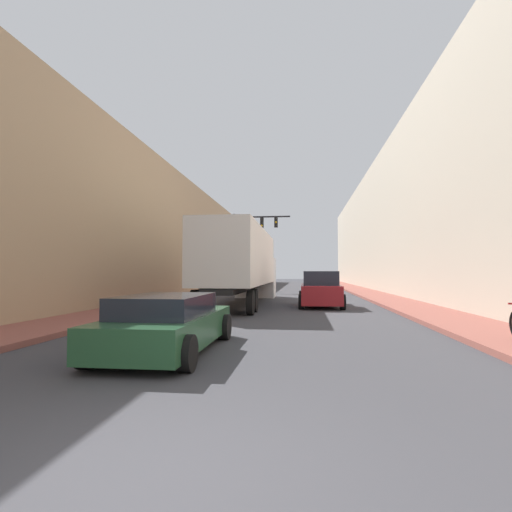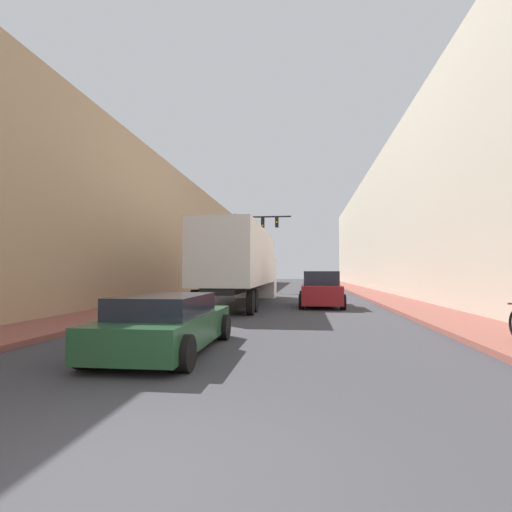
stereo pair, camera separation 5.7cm
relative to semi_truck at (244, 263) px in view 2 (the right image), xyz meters
The scene contains 9 objects.
ground_plane 18.63m from the semi_truck, 83.88° to the right, with size 200.00×200.00×0.00m, color #38383D.
sidewalk_right 14.40m from the semi_truck, 54.60° to the left, with size 2.47×80.00×0.15m.
sidewalk_left 12.56m from the semi_truck, 110.36° to the left, with size 2.47×80.00×0.15m.
building_right 17.41m from the semi_truck, 42.92° to the left, with size 6.00×80.00×11.56m.
building_left 14.58m from the semi_truck, 126.35° to the left, with size 6.00×80.00×8.89m.
semi_truck is the anchor object (origin of this frame).
sedan_car 13.13m from the semi_truck, 88.53° to the right, with size 2.05×4.61×1.22m.
suv_car 4.45m from the semi_truck, 16.13° to the right, with size 2.12×4.62×1.75m.
traffic_signal_gantry 14.19m from the semi_truck, 96.80° to the left, with size 5.13×0.35×6.95m.
Camera 2 is at (1.30, -2.93, 1.70)m, focal length 28.00 mm.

